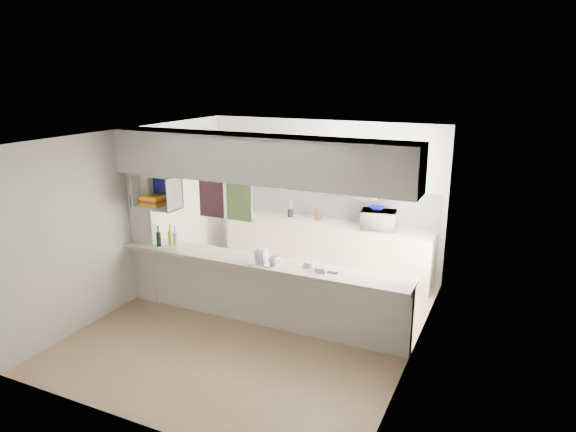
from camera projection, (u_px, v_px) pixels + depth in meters
The scene contains 16 objects.
floor at pixel (259, 322), 7.15m from camera, with size 4.80×4.80×0.00m, color tan.
ceiling at pixel (256, 135), 6.45m from camera, with size 4.80×4.80×0.00m, color white.
wall_back at pixel (323, 196), 8.90m from camera, with size 4.20×4.20×0.00m, color silver.
wall_left at pixel (133, 216), 7.65m from camera, with size 4.80×4.80×0.00m, color silver.
wall_right at pixel (417, 256), 5.95m from camera, with size 4.80×4.80×0.00m, color silver.
servery_partition at pixel (246, 206), 6.78m from camera, with size 4.20×0.50×2.60m.
cubby_shelf at pixel (158, 193), 7.27m from camera, with size 0.65×0.35×0.50m.
kitchen_run at pixel (326, 227), 8.73m from camera, with size 3.60×0.63×2.24m.
microwave at pixel (379, 220), 8.26m from camera, with size 0.55×0.38×0.31m, color white.
bowl at pixel (377, 208), 8.25m from camera, with size 0.24×0.24×0.06m, color navy.
dish_rack at pixel (264, 257), 6.79m from camera, with size 0.41×0.31×0.21m.
cup at pixel (274, 260), 6.72m from camera, with size 0.12×0.12×0.10m, color white.
wine_bottles at pixel (169, 239), 7.40m from camera, with size 0.37×0.15×0.34m.
plastic_tubs at pixel (314, 266), 6.59m from camera, with size 0.49×0.23×0.07m.
utensil_jar at pixel (291, 213), 8.97m from camera, with size 0.10×0.10×0.14m, color black.
knife_block at pixel (317, 214), 8.79m from camera, with size 0.09×0.08×0.19m, color brown.
Camera 1 is at (3.10, -5.72, 3.35)m, focal length 32.00 mm.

